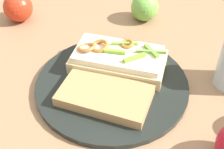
# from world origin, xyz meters

# --- Properties ---
(ground_plane) EXTENTS (2.00, 2.00, 0.00)m
(ground_plane) POSITION_xyz_m (0.00, 0.00, 0.00)
(ground_plane) COLOR #9A7351
(ground_plane) RESTS_ON ground
(plate) EXTENTS (0.30, 0.30, 0.01)m
(plate) POSITION_xyz_m (0.00, 0.00, 0.01)
(plate) COLOR black
(plate) RESTS_ON ground_plane
(sandwich) EXTENTS (0.17, 0.21, 0.05)m
(sandwich) POSITION_xyz_m (-0.04, -0.02, 0.03)
(sandwich) COLOR beige
(sandwich) RESTS_ON plate
(bread_slice_side) EXTENTS (0.15, 0.19, 0.02)m
(bread_slice_side) POSITION_xyz_m (0.04, 0.02, 0.02)
(bread_slice_side) COLOR tan
(bread_slice_side) RESTS_ON plate
(apple_2) EXTENTS (0.10, 0.10, 0.07)m
(apple_2) POSITION_xyz_m (-0.02, -0.34, 0.04)
(apple_2) COLOR red
(apple_2) RESTS_ON ground_plane
(apple_4) EXTENTS (0.10, 0.10, 0.07)m
(apple_4) POSITION_xyz_m (-0.24, -0.11, 0.03)
(apple_4) COLOR #6CB144
(apple_4) RESTS_ON ground_plane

